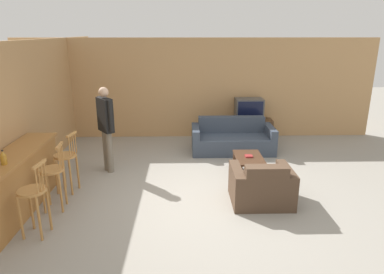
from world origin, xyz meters
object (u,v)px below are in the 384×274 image
Objects in this scene: armchair_near at (262,187)px; book_on_table at (249,156)px; person_by_window at (106,125)px; coffee_table at (249,160)px; bar_chair_mid at (53,175)px; couch_far at (232,140)px; bottle at (3,158)px; tv at (249,109)px; tv_unit at (248,129)px; bar_chair_near at (34,197)px; bar_chair_far at (66,160)px.

armchair_near is 1.20m from book_on_table.
person_by_window reaches higher than armchair_near.
coffee_table is at bearing -4.85° from person_by_window.
book_on_table is at bearing 21.58° from bar_chair_mid.
couch_far is 1.41m from coffee_table.
armchair_near reaches higher than coffee_table.
person_by_window is (0.99, 2.03, -0.07)m from bottle.
tv is 2.41m from book_on_table.
book_on_table is (-0.41, -2.34, -0.43)m from tv.
bar_chair_mid is at bearing -135.71° from tv_unit.
bottle reaches higher than bar_chair_near.
bar_chair_mid is at bearing -158.42° from book_on_table.
bottle reaches higher than book_on_table.
bar_chair_far is 1.27× the size of coffee_table.
tv is 4.93× the size of book_on_table.
bar_chair_far is at bearing -146.94° from couch_far.
armchair_near is at bearing -26.96° from person_by_window.
bottle reaches higher than tv.
bar_chair_mid is at bearing -135.74° from tv.
bar_chair_mid and bar_chair_far have the same top height.
armchair_near is 3.60m from tv.
bar_chair_near is at bearing -30.62° from bottle.
bar_chair_near is 3.94m from book_on_table.
tv is at bearing 83.34° from armchair_near.
tv_unit is at bearing 44.29° from bottle.
armchair_near is (3.34, 0.13, -0.30)m from bar_chair_mid.
armchair_near is at bearing -90.11° from book_on_table.
bar_chair_mid is 5.25m from tv.
bottle is 1.50× the size of book_on_table.
tv_unit is 2.38m from book_on_table.
coffee_table is (0.14, -1.40, 0.03)m from couch_far.
bottle is 4.27m from book_on_table.
coffee_table is at bearing 11.66° from bar_chair_far.
couch_far is 1.21m from tv.
bar_chair_mid is 0.88× the size of tv_unit.
armchair_near is 0.80× the size of tv_unit.
bar_chair_far reaches higher than armchair_near.
bar_chair_mid reaches higher than armchair_near.
tv is (3.76, 4.40, 0.22)m from bar_chair_near.
bar_chair_far reaches higher than tv_unit.
tv is (0.41, 3.53, 0.53)m from armchair_near.
tv is at bearing 80.04° from book_on_table.
book_on_table is at bearing 89.89° from armchair_near.
bar_chair_far is 7.57× the size of book_on_table.
tv_unit is 1.74× the size of tv.
bar_chair_mid is at bearing -108.23° from person_by_window.
coffee_table is 4.28m from bottle.
bar_chair_far is at bearing 90.00° from bar_chair_near.
tv is (0.40, 2.34, 0.50)m from coffee_table.
bar_chair_near and bar_chair_mid have the same top height.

